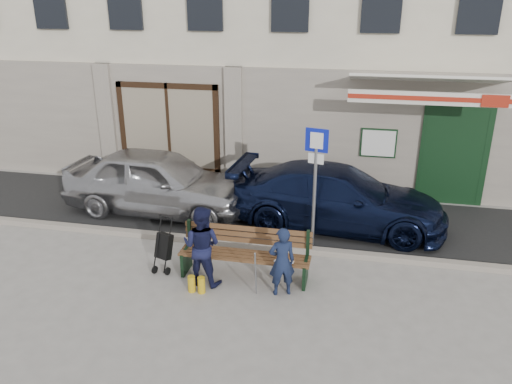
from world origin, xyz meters
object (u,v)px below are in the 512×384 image
(car_silver, at_px, (159,181))
(man, at_px, (282,262))
(woman, at_px, (202,246))
(stroller, at_px, (164,247))
(car_navy, at_px, (338,197))
(bench, at_px, (242,255))
(parking_sign, at_px, (315,170))

(car_silver, height_order, man, car_silver)
(woman, relative_size, stroller, 1.43)
(car_navy, relative_size, woman, 3.20)
(bench, relative_size, man, 1.90)
(car_silver, bearing_deg, bench, -130.60)
(car_silver, relative_size, parking_sign, 1.80)
(man, relative_size, woman, 0.85)
(car_navy, bearing_deg, man, 169.87)
(parking_sign, bearing_deg, bench, -113.19)
(bench, bearing_deg, stroller, -179.09)
(car_navy, relative_size, parking_sign, 1.90)
(parking_sign, bearing_deg, car_navy, 81.84)
(car_silver, height_order, bench, car_silver)
(car_navy, bearing_deg, stroller, 134.68)
(parking_sign, xyz_separation_m, man, (-0.34, -1.93, -1.02))
(car_silver, distance_m, woman, 3.50)
(man, height_order, stroller, man)
(woman, bearing_deg, car_silver, -48.15)
(car_navy, distance_m, stroller, 4.04)
(car_navy, relative_size, man, 3.76)
(parking_sign, distance_m, bench, 2.24)
(car_silver, height_order, car_navy, car_silver)
(man, xyz_separation_m, woman, (-1.45, 0.08, 0.11))
(car_silver, bearing_deg, parking_sign, -101.83)
(car_navy, distance_m, bench, 3.04)
(woman, xyz_separation_m, stroller, (-0.85, 0.30, -0.28))
(car_silver, xyz_separation_m, bench, (2.64, -2.55, -0.31))
(car_silver, xyz_separation_m, car_navy, (4.20, 0.04, -0.08))
(car_silver, xyz_separation_m, stroller, (1.13, -2.58, -0.31))
(man, distance_m, woman, 1.46)
(stroller, bearing_deg, bench, 20.84)
(man, bearing_deg, car_navy, -126.02)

